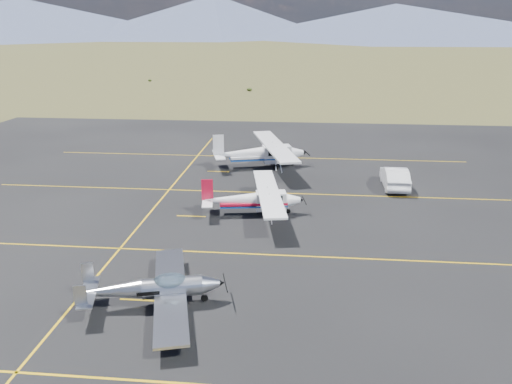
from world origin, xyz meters
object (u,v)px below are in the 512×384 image
(aircraft_low_wing, at_px, (156,288))
(aircraft_plain, at_px, (261,152))
(sedan, at_px, (395,177))
(aircraft_cessna, at_px, (253,199))

(aircraft_low_wing, xyz_separation_m, aircraft_plain, (2.74, 24.15, 0.49))
(sedan, bearing_deg, aircraft_plain, -22.53)
(aircraft_low_wing, height_order, sedan, aircraft_low_wing)
(aircraft_cessna, xyz_separation_m, aircraft_plain, (-0.55, 11.98, 0.26))
(aircraft_cessna, height_order, aircraft_plain, aircraft_plain)
(aircraft_low_wing, bearing_deg, aircraft_cessna, 59.54)
(aircraft_low_wing, distance_m, aircraft_cessna, 12.60)
(aircraft_cessna, relative_size, aircraft_plain, 0.82)
(aircraft_plain, relative_size, sedan, 2.44)
(aircraft_plain, distance_m, sedan, 12.21)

